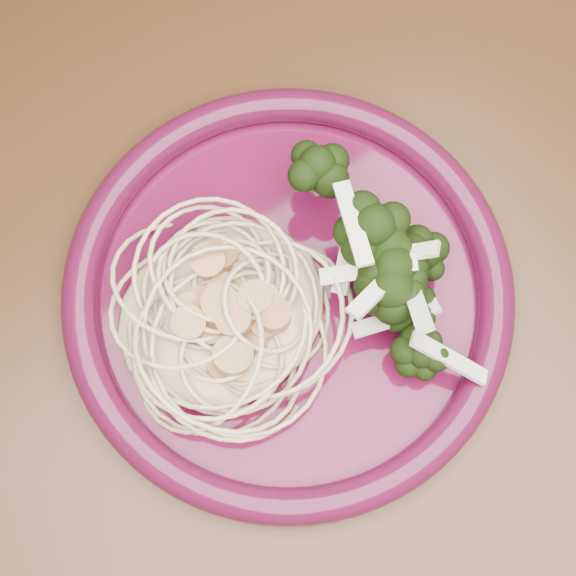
# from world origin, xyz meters

# --- Properties ---
(dining_table) EXTENTS (1.20, 0.80, 0.75)m
(dining_table) POSITION_xyz_m (0.00, 0.00, 0.65)
(dining_table) COLOR #472814
(dining_table) RESTS_ON ground
(dinner_plate) EXTENTS (0.37, 0.37, 0.02)m
(dinner_plate) POSITION_xyz_m (-0.07, -0.02, 0.76)
(dinner_plate) COLOR #4C0A28
(dinner_plate) RESTS_ON dining_table
(spaghetti_pile) EXTENTS (0.17, 0.16, 0.03)m
(spaghetti_pile) POSITION_xyz_m (-0.12, -0.01, 0.77)
(spaghetti_pile) COLOR beige
(spaghetti_pile) RESTS_ON dinner_plate
(scallop_cluster) EXTENTS (0.15, 0.15, 0.04)m
(scallop_cluster) POSITION_xyz_m (-0.12, -0.01, 0.81)
(scallop_cluster) COLOR #BF864B
(scallop_cluster) RESTS_ON spaghetti_pile
(broccoli_pile) EXTENTS (0.13, 0.17, 0.05)m
(broccoli_pile) POSITION_xyz_m (-0.02, -0.04, 0.78)
(broccoli_pile) COLOR black
(broccoli_pile) RESTS_ON dinner_plate
(onion_garnish) EXTENTS (0.09, 0.11, 0.05)m
(onion_garnish) POSITION_xyz_m (-0.02, -0.04, 0.81)
(onion_garnish) COLOR beige
(onion_garnish) RESTS_ON broccoli_pile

